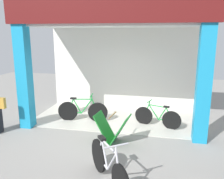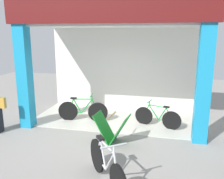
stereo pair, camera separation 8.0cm
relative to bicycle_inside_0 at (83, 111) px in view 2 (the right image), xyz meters
The scene contains 6 objects.
ground_plane 1.33m from the bicycle_inside_0, 37.64° to the right, with size 18.80×18.80×0.00m, color gray.
shop_facade 2.06m from the bicycle_inside_0, 29.11° to the left, with size 5.60×2.88×3.85m.
bicycle_inside_0 is the anchor object (origin of this frame).
bicycle_inside_1 2.41m from the bicycle_inside_0, ahead, with size 1.41×0.50×0.80m.
bicycle_parked_0 3.52m from the bicycle_inside_0, 63.50° to the right, with size 1.07×1.45×0.97m.
sandwich_board_sign 1.85m from the bicycle_inside_0, 46.45° to the right, with size 0.96×0.65×0.78m.
Camera 2 is at (1.54, -6.35, 2.83)m, focal length 38.79 mm.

